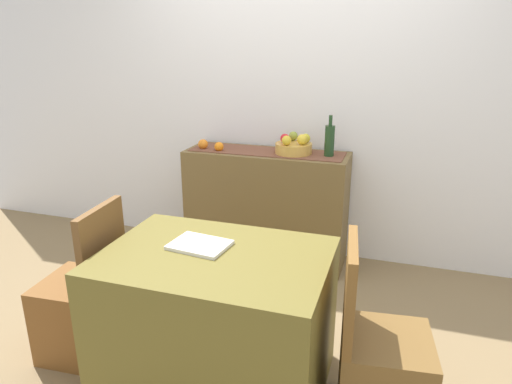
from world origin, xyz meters
TOP-DOWN VIEW (x-y plane):
  - ground_plane at (0.00, 0.00)m, footprint 6.40×6.40m
  - room_wall_rear at (0.00, 1.18)m, footprint 6.40×0.06m
  - sideboard_console at (-0.16, 0.92)m, footprint 1.26×0.42m
  - table_runner at (-0.16, 0.92)m, footprint 1.19×0.32m
  - fruit_bowl at (0.06, 0.92)m, footprint 0.28×0.28m
  - apple_upper at (-0.01, 0.91)m, footprint 0.07×0.07m
  - apple_front at (0.02, 0.84)m, footprint 0.07×0.07m
  - apple_right at (0.13, 0.89)m, footprint 0.08×0.08m
  - apple_center at (0.03, 1.01)m, footprint 0.07×0.07m
  - apple_left at (0.14, 0.96)m, footprint 0.07×0.07m
  - wine_bottle at (0.32, 0.92)m, footprint 0.07×0.07m
  - orange_loose_mid at (-0.66, 0.86)m, footprint 0.08×0.08m
  - orange_loose_far at (-0.51, 0.83)m, footprint 0.07×0.07m
  - dining_table at (0.03, -0.55)m, footprint 1.09×0.77m
  - open_book at (-0.08, -0.49)m, footprint 0.30×0.24m
  - chair_near_window at (-0.78, -0.55)m, footprint 0.43×0.43m
  - chair_by_corner at (0.84, -0.55)m, footprint 0.44×0.44m

SIDE VIEW (x-z plane):
  - ground_plane at x=0.00m, z-range -0.02..0.00m
  - chair_near_window at x=-0.78m, z-range -0.18..0.72m
  - chair_by_corner at x=0.84m, z-range -0.18..0.72m
  - dining_table at x=0.03m, z-range 0.00..0.74m
  - sideboard_console at x=-0.16m, z-range 0.00..0.89m
  - open_book at x=-0.08m, z-range 0.74..0.76m
  - table_runner at x=-0.16m, z-range 0.89..0.90m
  - orange_loose_far at x=-0.51m, z-range 0.89..0.97m
  - orange_loose_mid at x=-0.66m, z-range 0.89..0.97m
  - fruit_bowl at x=0.06m, z-range 0.90..0.98m
  - apple_left at x=0.14m, z-range 0.98..1.05m
  - apple_upper at x=-0.01m, z-range 0.98..1.05m
  - apple_center at x=0.03m, z-range 0.98..1.05m
  - apple_front at x=0.02m, z-range 0.98..1.05m
  - wine_bottle at x=0.32m, z-range 0.86..1.17m
  - apple_right at x=0.13m, z-range 0.98..1.05m
  - room_wall_rear at x=0.00m, z-range 0.00..2.70m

